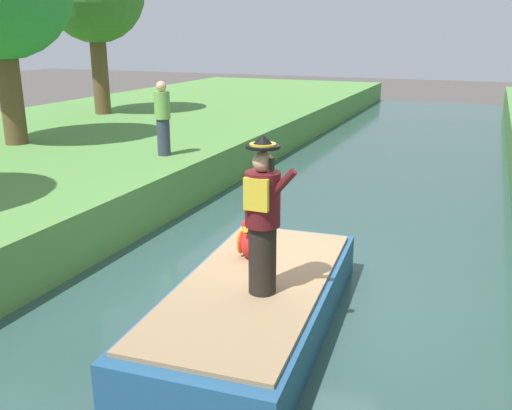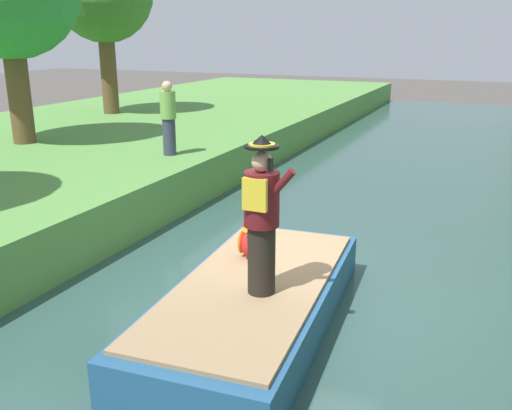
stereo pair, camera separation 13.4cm
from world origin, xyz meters
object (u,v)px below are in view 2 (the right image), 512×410
(person_pirate, at_px, (262,217))
(parrot_plush, at_px, (251,241))
(person_bystander, at_px, (168,118))
(boat, at_px, (253,304))

(person_pirate, height_order, parrot_plush, person_pirate)
(person_pirate, relative_size, person_bystander, 1.16)
(parrot_plush, relative_size, person_bystander, 0.36)
(person_bystander, bearing_deg, person_pirate, -48.81)
(person_pirate, distance_m, parrot_plush, 1.25)
(parrot_plush, distance_m, person_bystander, 5.55)
(parrot_plush, bearing_deg, person_pirate, -59.23)
(boat, distance_m, person_pirate, 1.27)
(person_pirate, bearing_deg, boat, 136.40)
(person_pirate, height_order, person_bystander, person_bystander)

